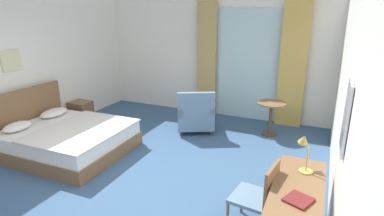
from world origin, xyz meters
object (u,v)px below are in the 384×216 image
at_px(closed_book, 298,200).
at_px(armchair_by_window, 195,115).
at_px(bed, 65,138).
at_px(round_cafe_table, 271,111).
at_px(framed_picture, 11,61).
at_px(desk_lamp, 304,147).
at_px(nightstand, 81,112).
at_px(writing_desk, 297,196).
at_px(desk_chair, 260,194).

bearing_deg(closed_book, armchair_by_window, 151.32).
height_order(bed, armchair_by_window, bed).
xyz_separation_m(armchair_by_window, round_cafe_table, (1.48, 0.45, 0.15)).
xyz_separation_m(bed, framed_picture, (-1.08, -0.00, 1.33)).
bearing_deg(desk_lamp, nightstand, 161.47).
bearing_deg(armchair_by_window, nightstand, -167.99).
height_order(desk_lamp, closed_book, desk_lamp).
distance_m(nightstand, framed_picture, 1.90).
distance_m(closed_book, framed_picture, 5.34).
relative_size(writing_desk, closed_book, 6.10).
xyz_separation_m(bed, desk_lamp, (4.05, -0.33, 0.72)).
xyz_separation_m(writing_desk, round_cafe_table, (-0.82, 3.13, -0.13)).
bearing_deg(writing_desk, armchair_by_window, 130.57).
distance_m(bed, armchair_by_window, 2.57).
distance_m(desk_lamp, round_cafe_table, 2.81).
relative_size(desk_chair, desk_lamp, 2.06).
bearing_deg(desk_chair, closed_book, -37.17).
height_order(bed, writing_desk, bed).
xyz_separation_m(desk_chair, desk_lamp, (0.40, 0.39, 0.50)).
xyz_separation_m(writing_desk, framed_picture, (-5.14, 0.82, 0.97)).
distance_m(writing_desk, closed_book, 0.24).
distance_m(bed, nightstand, 1.57).
distance_m(round_cafe_table, framed_picture, 5.03).
distance_m(nightstand, writing_desk, 5.37).
bearing_deg(round_cafe_table, desk_lamp, -72.90).
relative_size(bed, framed_picture, 5.46).
height_order(writing_desk, round_cafe_table, writing_desk).
bearing_deg(armchair_by_window, desk_chair, -53.67).
xyz_separation_m(nightstand, closed_book, (4.93, -2.35, 0.49)).
distance_m(desk_lamp, armchair_by_window, 3.24).
relative_size(armchair_by_window, round_cafe_table, 1.45).
bearing_deg(desk_chair, armchair_by_window, 126.33).
xyz_separation_m(writing_desk, armchair_by_window, (-2.30, 2.69, -0.28)).
distance_m(desk_chair, framed_picture, 4.92).
relative_size(writing_desk, armchair_by_window, 1.50).
height_order(bed, framed_picture, framed_picture).
height_order(writing_desk, armchair_by_window, armchair_by_window).
relative_size(bed, desk_chair, 2.38).
bearing_deg(desk_lamp, closed_book, -87.54).
distance_m(nightstand, round_cafe_table, 4.22).
bearing_deg(round_cafe_table, bed, -144.43).
bearing_deg(bed, desk_lamp, -4.59).
bearing_deg(desk_lamp, desk_chair, -135.87).
bearing_deg(bed, round_cafe_table, 35.57).
xyz_separation_m(nightstand, armchair_by_window, (2.61, 0.55, 0.11)).
bearing_deg(round_cafe_table, armchair_by_window, -163.30).
xyz_separation_m(desk_chair, round_cafe_table, (-0.42, 3.03, 0.01)).
distance_m(desk_chair, round_cafe_table, 3.06).
distance_m(armchair_by_window, framed_picture, 3.62).
bearing_deg(nightstand, round_cafe_table, 13.73).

